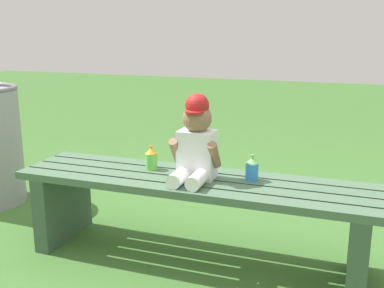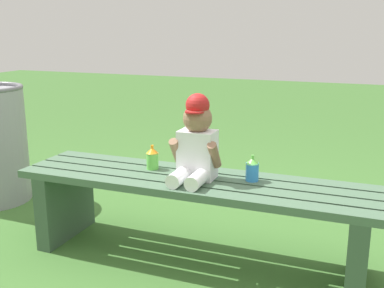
{
  "view_description": "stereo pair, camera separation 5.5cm",
  "coord_description": "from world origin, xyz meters",
  "views": [
    {
      "loc": [
        0.7,
        -2.0,
        1.12
      ],
      "look_at": [
        0.0,
        -0.05,
        0.6
      ],
      "focal_mm": 43.87,
      "sensor_mm": 36.0,
      "label": 1
    },
    {
      "loc": [
        0.75,
        -1.98,
        1.12
      ],
      "look_at": [
        0.0,
        -0.05,
        0.6
      ],
      "focal_mm": 43.87,
      "sensor_mm": 36.0,
      "label": 2
    }
  ],
  "objects": [
    {
      "name": "sippy_cup_right",
      "position": [
        0.26,
        0.06,
        0.48
      ],
      "size": [
        0.06,
        0.06,
        0.12
      ],
      "color": "#338CE5",
      "rests_on": "park_bench"
    },
    {
      "name": "child_figure",
      "position": [
        0.01,
        -0.01,
        0.6
      ],
      "size": [
        0.23,
        0.27,
        0.4
      ],
      "color": "white",
      "rests_on": "park_bench"
    },
    {
      "name": "sippy_cup_left",
      "position": [
        -0.25,
        0.06,
        0.48
      ],
      "size": [
        0.06,
        0.06,
        0.12
      ],
      "color": "#66CC4C",
      "rests_on": "park_bench"
    },
    {
      "name": "ground_plane",
      "position": [
        0.0,
        0.0,
        0.0
      ],
      "size": [
        16.0,
        16.0,
        0.0
      ],
      "primitive_type": "plane",
      "color": "#3D6B2D"
    },
    {
      "name": "park_bench",
      "position": [
        0.0,
        0.0,
        0.29
      ],
      "size": [
        1.75,
        0.42,
        0.42
      ],
      "color": "#47664C",
      "rests_on": "ground_plane"
    }
  ]
}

